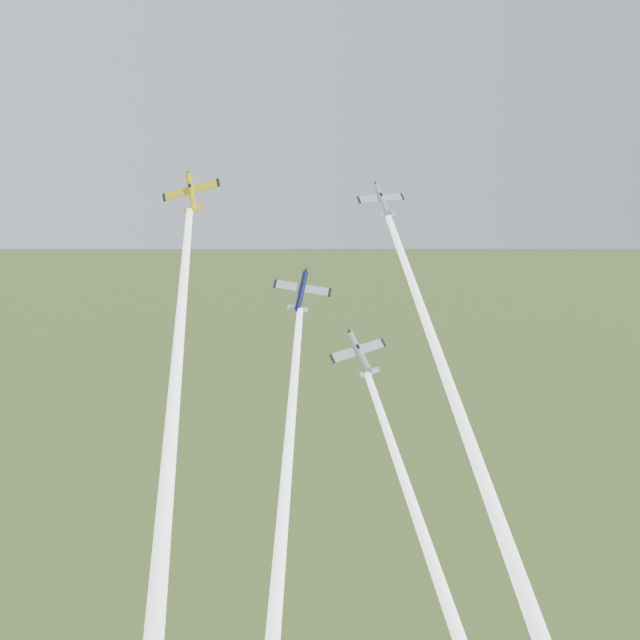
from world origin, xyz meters
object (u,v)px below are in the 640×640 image
at_px(plane_yellow, 191,192).
at_px(plane_silver_low, 360,354).
at_px(plane_silver_right, 382,200).
at_px(plane_navy, 302,291).

relative_size(plane_yellow, plane_silver_low, 0.99).
xyz_separation_m(plane_yellow, plane_silver_right, (29.31, -1.77, -1.60)).
xyz_separation_m(plane_yellow, plane_navy, (14.66, -6.12, -14.27)).
bearing_deg(plane_navy, plane_silver_right, 41.20).
bearing_deg(plane_yellow, plane_navy, -4.36).
bearing_deg(plane_silver_right, plane_navy, -166.04).
height_order(plane_silver_right, plane_silver_low, plane_silver_right).
bearing_deg(plane_silver_low, plane_silver_right, 50.09).
distance_m(plane_navy, plane_silver_low, 12.98).
bearing_deg(plane_yellow, plane_silver_right, 14.86).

